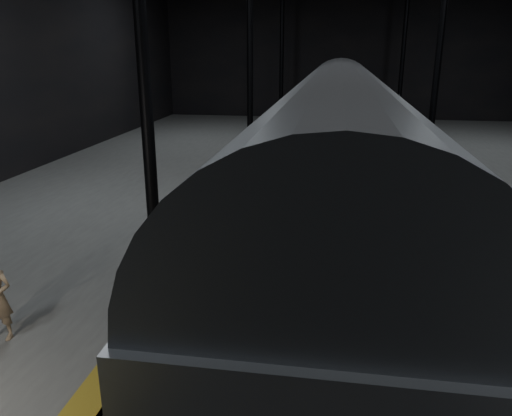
# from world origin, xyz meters

# --- Properties ---
(ground) EXTENTS (44.00, 44.00, 0.00)m
(ground) POSITION_xyz_m (0.00, 0.00, 0.00)
(ground) COLOR black
(ground) RESTS_ON ground
(platform_left) EXTENTS (9.00, 43.80, 1.00)m
(platform_left) POSITION_xyz_m (-7.50, 0.00, 0.50)
(platform_left) COLOR #50504E
(platform_left) RESTS_ON ground
(tactile_strip) EXTENTS (0.50, 43.80, 0.01)m
(tactile_strip) POSITION_xyz_m (-3.25, 0.00, 1.00)
(tactile_strip) COLOR olive
(tactile_strip) RESTS_ON platform_left
(track) EXTENTS (2.40, 43.00, 0.24)m
(track) POSITION_xyz_m (0.00, 0.00, 0.07)
(track) COLOR #3F3328
(track) RESTS_ON ground
(train) EXTENTS (2.88, 19.21, 5.13)m
(train) POSITION_xyz_m (-0.00, -1.57, 2.86)
(train) COLOR #A9ACB1
(train) RESTS_ON ground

